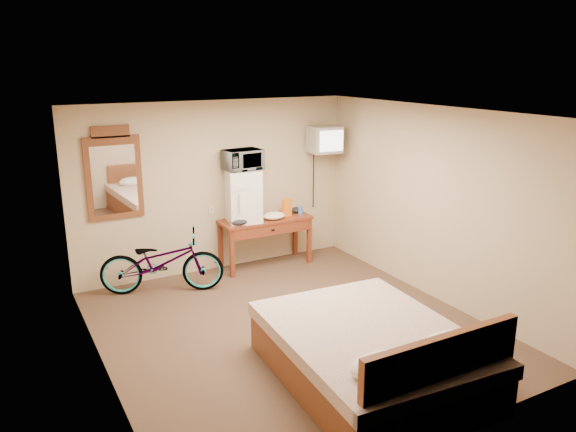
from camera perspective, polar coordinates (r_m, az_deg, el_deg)
The scene contains 13 objects.
room at distance 6.25m, azimuth 0.39°, elevation -1.05°, with size 4.60×4.64×2.50m.
desk at distance 8.43m, azimuth -2.21°, elevation -1.04°, with size 1.39×0.54×0.75m.
mini_fridge at distance 8.20m, azimuth -4.55°, elevation 2.06°, with size 0.55×0.53×0.77m.
microwave at distance 8.09m, azimuth -4.63°, elevation 5.72°, with size 0.53×0.36×0.29m, color white.
snack_bag at distance 8.51m, azimuth -0.13°, elevation 0.87°, with size 0.13×0.08×0.27m, color orange.
blue_cup at distance 8.61m, azimuth 1.26°, elevation 0.56°, with size 0.07×0.07×0.12m, color #3C6FCD.
cloth_cream at distance 8.36m, azimuth -1.43°, elevation 0.03°, with size 0.34×0.27×0.11m, color white.
cloth_dark_a at distance 8.09m, azimuth -4.98°, elevation -0.56°, with size 0.27×0.20×0.10m, color black.
cloth_dark_b at distance 8.72m, azimuth 0.90°, elevation 0.63°, with size 0.20×0.16×0.09m, color black.
crt_television at distance 8.68m, azimuth 3.72°, elevation 7.77°, with size 0.50×0.59×0.41m.
wall_mirror at distance 7.79m, azimuth -17.28°, elevation 4.04°, with size 0.74×0.04×1.25m.
bicycle at distance 7.73m, azimuth -12.69°, elevation -4.57°, with size 0.57×1.63×0.86m, color black.
bed at distance 5.65m, azimuth 8.69°, elevation -13.73°, with size 1.81×2.32×0.90m.
Camera 1 is at (-2.92, -5.24, 3.03)m, focal length 35.00 mm.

